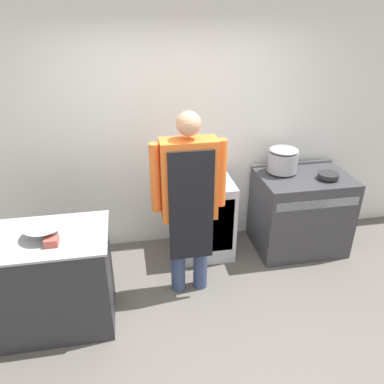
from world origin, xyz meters
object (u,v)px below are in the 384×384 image
Objects in this scene: mixing_bowl at (44,231)px; fridge_unit at (206,217)px; stove at (300,212)px; saute_pan at (328,175)px; person_cook at (189,196)px; plastic_tub at (51,241)px; stock_pot at (283,159)px.

fridge_unit is at bearing 28.99° from mixing_bowl.
saute_pan reaches higher than stove.
saute_pan is (1.29, -0.22, 0.51)m from fridge_unit.
fridge_unit is at bearing 170.36° from saute_pan.
person_cook is 1.21m from plastic_tub.
mixing_bowl is at bearing -167.48° from saute_pan.
mixing_bowl is 2.54m from stock_pot.
fridge_unit is 1.40m from saute_pan.
fridge_unit is 0.49× the size of person_cook.
fridge_unit is 0.90m from person_cook.
plastic_tub is at bearing -156.47° from stock_pot.
stove is 1.59m from person_cook.
person_cook is 1.25m from mixing_bowl.
person_cook is 8.25× the size of saute_pan.
fridge_unit is at bearing 175.11° from stove.
person_cook reaches higher than mixing_bowl.
fridge_unit is 1.06m from stock_pot.
person_cook is 1.63m from saute_pan.
plastic_tub is at bearing -59.79° from mixing_bowl.
person_cook is at bearing 10.76° from mixing_bowl.
person_cook reaches higher than stock_pot.
person_cook is (-0.29, -0.61, 0.60)m from fridge_unit.
stove is at bearing 20.47° from person_cook.
stove is 2.76m from mixing_bowl.
saute_pan is at bearing 15.38° from plastic_tub.
mixing_bowl is 3.00× the size of plastic_tub.
stock_pot is 1.48× the size of saute_pan.
mixing_bowl is (-1.22, -0.23, -0.09)m from person_cook.
fridge_unit is 2.88× the size of mixing_bowl.
mixing_bowl is at bearing -169.24° from person_cook.
stove is 0.55m from saute_pan.
stove is at bearing 147.81° from saute_pan.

